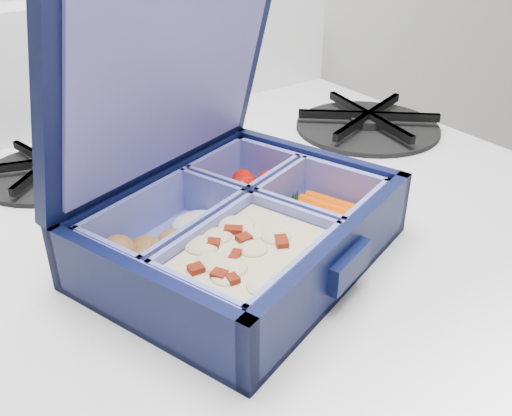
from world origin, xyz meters
TOP-DOWN VIEW (x-y plane):
  - bento_box at (-0.10, 1.56)m, footprint 0.29×0.26m
  - burner_grate at (0.20, 1.71)m, footprint 0.24×0.24m
  - burner_grate_rear at (-0.18, 1.81)m, footprint 0.19×0.19m
  - fork at (-0.02, 1.69)m, footprint 0.15×0.14m

SIDE VIEW (x-z plane):
  - fork at x=-0.02m, z-range 1.00..1.01m
  - burner_grate_rear at x=-0.18m, z-range 1.00..1.02m
  - burner_grate at x=0.20m, z-range 1.00..1.03m
  - bento_box at x=-0.10m, z-range 1.00..1.06m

